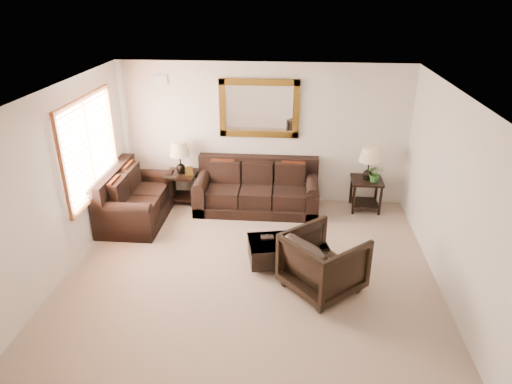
# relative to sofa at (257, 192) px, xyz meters

# --- Properties ---
(room) EXTENTS (5.51, 5.01, 2.71)m
(room) POSITION_rel_sofa_xyz_m (0.07, -2.04, 1.01)
(room) COLOR gray
(room) RESTS_ON ground
(window) EXTENTS (0.07, 1.96, 1.66)m
(window) POSITION_rel_sofa_xyz_m (-2.63, -1.14, 1.21)
(window) COLOR white
(window) RESTS_ON room
(mirror) EXTENTS (1.50, 0.06, 1.10)m
(mirror) POSITION_rel_sofa_xyz_m (0.00, 0.42, 1.51)
(mirror) COLOR #4D370F
(mirror) RESTS_ON room
(air_vent) EXTENTS (0.25, 0.02, 0.18)m
(air_vent) POSITION_rel_sofa_xyz_m (-1.83, 0.44, 2.01)
(air_vent) COLOR #999999
(air_vent) RESTS_ON room
(sofa) EXTENTS (2.32, 1.00, 0.95)m
(sofa) POSITION_rel_sofa_xyz_m (0.00, 0.00, 0.00)
(sofa) COLOR black
(sofa) RESTS_ON room
(loveseat) EXTENTS (1.02, 1.72, 0.97)m
(loveseat) POSITION_rel_sofa_xyz_m (-2.21, -0.65, 0.01)
(loveseat) COLOR black
(loveseat) RESTS_ON room
(end_table_left) EXTENTS (0.57, 0.57, 1.26)m
(end_table_left) POSITION_rel_sofa_xyz_m (-1.49, 0.13, 0.48)
(end_table_left) COLOR black
(end_table_left) RESTS_ON room
(end_table_right) EXTENTS (0.57, 0.57, 1.25)m
(end_table_right) POSITION_rel_sofa_xyz_m (2.07, 0.13, 0.47)
(end_table_right) COLOR black
(end_table_right) RESTS_ON room
(coffee_table) EXTENTS (1.29, 0.86, 0.50)m
(coffee_table) POSITION_rel_sofa_xyz_m (0.62, -1.88, -0.09)
(coffee_table) COLOR black
(coffee_table) RESTS_ON room
(armchair) EXTENTS (1.28, 1.29, 0.97)m
(armchair) POSITION_rel_sofa_xyz_m (1.14, -2.50, 0.14)
(armchair) COLOR black
(armchair) RESTS_ON floor
(potted_plant) EXTENTS (0.32, 0.35, 0.26)m
(potted_plant) POSITION_rel_sofa_xyz_m (2.19, 0.03, 0.41)
(potted_plant) COLOR #29561D
(potted_plant) RESTS_ON end_table_right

